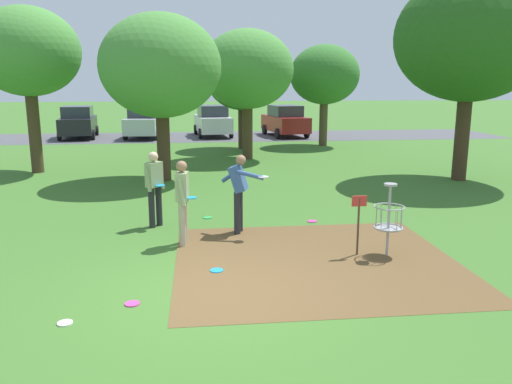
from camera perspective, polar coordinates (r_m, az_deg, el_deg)
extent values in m
plane|color=#3D6B28|center=(8.06, -4.48, -11.36)|extent=(160.00, 160.00, 0.00)
cube|color=brown|center=(9.48, 6.73, -7.68)|extent=(5.13, 4.67, 0.01)
cylinder|color=#9E9EA3|center=(9.84, 14.64, -3.16)|extent=(0.05, 0.05, 1.35)
cylinder|color=#9E9EA3|center=(9.69, 14.86, 0.81)|extent=(0.24, 0.24, 0.04)
torus|color=#9E9EA3|center=(9.77, 14.73, -1.61)|extent=(0.58, 0.58, 0.02)
torus|color=#9E9EA3|center=(9.88, 14.60, -3.86)|extent=(0.55, 0.55, 0.03)
cylinder|color=#9E9EA3|center=(9.88, 14.60, -3.97)|extent=(0.48, 0.48, 0.02)
cylinder|color=gray|center=(9.91, 15.95, -2.68)|extent=(0.01, 0.01, 0.40)
cylinder|color=gray|center=(10.02, 15.41, -2.49)|extent=(0.01, 0.01, 0.40)
cylinder|color=gray|center=(10.05, 14.60, -2.39)|extent=(0.01, 0.01, 0.40)
cylinder|color=gray|center=(10.00, 13.81, -2.43)|extent=(0.01, 0.01, 0.40)
cylinder|color=gray|center=(9.88, 13.33, -2.58)|extent=(0.01, 0.01, 0.40)
cylinder|color=gray|center=(9.74, 13.36, -2.80)|extent=(0.01, 0.01, 0.40)
cylinder|color=gray|center=(9.63, 13.89, -3.00)|extent=(0.01, 0.01, 0.40)
cylinder|color=gray|center=(9.59, 14.74, -3.10)|extent=(0.01, 0.01, 0.40)
cylinder|color=gray|center=(9.65, 15.55, -3.06)|extent=(0.01, 0.01, 0.40)
cylinder|color=gray|center=(9.77, 16.01, -2.90)|extent=(0.01, 0.01, 0.40)
cylinder|color=#4C3823|center=(9.79, 11.38, -3.85)|extent=(0.04, 0.04, 1.10)
cube|color=red|center=(9.66, 11.50, -1.00)|extent=(0.28, 0.03, 0.20)
cylinder|color=tan|center=(10.44, -8.06, -3.22)|extent=(0.14, 0.14, 0.92)
cylinder|color=tan|center=(10.23, -8.26, -3.55)|extent=(0.14, 0.14, 0.92)
cube|color=#93A875|center=(10.16, -8.29, 0.64)|extent=(0.27, 0.39, 0.56)
sphere|color=#9E7051|center=(10.09, -8.36, 2.86)|extent=(0.22, 0.22, 0.22)
cylinder|color=#93A875|center=(10.36, -7.98, 0.39)|extent=(0.18, 0.11, 0.55)
cylinder|color=#93A875|center=(9.99, -8.34, -0.05)|extent=(0.18, 0.11, 0.55)
cylinder|color=#1E93DB|center=(10.18, -7.25, -0.64)|extent=(0.22, 0.22, 0.02)
cylinder|color=#232328|center=(11.14, -1.85, -2.12)|extent=(0.14, 0.14, 0.92)
cylinder|color=#232328|center=(10.93, -2.12, -2.40)|extent=(0.14, 0.14, 0.92)
cube|color=#385693|center=(10.87, -2.01, 1.52)|extent=(0.48, 0.46, 0.60)
sphere|color=#9E7051|center=(10.79, -1.72, 3.60)|extent=(0.22, 0.22, 0.22)
cylinder|color=#385693|center=(10.63, -0.65, 1.93)|extent=(0.58, 0.27, 0.21)
cylinder|color=white|center=(10.58, 0.83, 1.71)|extent=(0.22, 0.22, 0.02)
cylinder|color=#385693|center=(11.06, -2.72, 1.95)|extent=(0.48, 0.24, 0.37)
cylinder|color=#232328|center=(11.79, -10.83, -1.52)|extent=(0.14, 0.14, 0.92)
cylinder|color=#232328|center=(11.65, -11.62, -1.73)|extent=(0.14, 0.14, 0.92)
cube|color=#93A875|center=(11.57, -11.37, 1.94)|extent=(0.41, 0.41, 0.56)
sphere|color=beige|center=(11.50, -11.46, 3.90)|extent=(0.22, 0.22, 0.22)
cylinder|color=#93A875|center=(11.69, -10.61, 1.66)|extent=(0.18, 0.18, 0.55)
cylinder|color=#93A875|center=(11.44, -11.98, 1.37)|extent=(0.18, 0.18, 0.55)
cylinder|color=#1E93DB|center=(11.48, -10.72, 0.72)|extent=(0.22, 0.22, 0.02)
cylinder|color=green|center=(12.35, -5.45, -2.88)|extent=(0.23, 0.23, 0.02)
cylinder|color=#1E93DB|center=(8.98, -4.44, -8.76)|extent=(0.23, 0.23, 0.02)
cylinder|color=white|center=(7.61, -20.64, -13.59)|extent=(0.21, 0.21, 0.02)
cylinder|color=#E53D99|center=(12.06, 6.32, -3.28)|extent=(0.23, 0.23, 0.02)
cylinder|color=#E53D99|center=(7.92, -13.72, -12.07)|extent=(0.22, 0.22, 0.02)
cylinder|color=#422D1E|center=(17.12, -10.32, 5.04)|extent=(0.44, 0.44, 2.26)
ellipsoid|color=#4C8E3D|center=(17.00, -10.67, 13.73)|extent=(3.89, 3.89, 3.31)
cylinder|color=#4C3823|center=(21.61, -0.96, 6.75)|extent=(0.43, 0.43, 2.30)
ellipsoid|color=#4C8E3D|center=(21.52, -0.99, 13.61)|extent=(3.82, 3.82, 3.25)
cylinder|color=#422D1E|center=(24.98, -1.53, 7.21)|extent=(0.42, 0.42, 2.05)
ellipsoid|color=#2D6623|center=(24.89, -1.56, 12.49)|extent=(3.40, 3.40, 2.89)
cylinder|color=#422D1E|center=(18.21, 22.08, 5.64)|extent=(0.47, 0.47, 2.82)
ellipsoid|color=#285B1E|center=(18.17, 22.92, 15.69)|extent=(4.77, 4.77, 4.05)
cylinder|color=brown|center=(26.48, 7.55, 7.64)|extent=(0.42, 0.42, 2.27)
ellipsoid|color=#38752D|center=(26.40, 7.71, 12.93)|extent=(3.49, 3.49, 2.96)
cylinder|color=#4C3823|center=(19.96, -23.57, 6.14)|extent=(0.42, 0.42, 2.89)
ellipsoid|color=#4C8E3D|center=(19.91, -24.28, 14.17)|extent=(3.62, 3.62, 3.07)
cube|color=#4C4C51|center=(30.76, -6.08, 6.19)|extent=(36.00, 6.00, 0.01)
cube|color=black|center=(31.66, -19.30, 7.10)|extent=(2.23, 4.37, 0.90)
cube|color=#2D333D|center=(31.60, -19.40, 8.49)|extent=(1.81, 2.34, 0.64)
cylinder|color=black|center=(33.09, -20.55, 6.42)|extent=(0.24, 0.62, 0.60)
cylinder|color=black|center=(32.89, -17.43, 6.61)|extent=(0.24, 0.62, 0.60)
cylinder|color=black|center=(30.53, -21.19, 5.95)|extent=(0.24, 0.62, 0.60)
cylinder|color=black|center=(30.31, -17.81, 6.15)|extent=(0.24, 0.62, 0.60)
cube|color=#B2B7BC|center=(30.69, -12.30, 7.36)|extent=(2.15, 4.34, 0.90)
cube|color=#2D333D|center=(30.64, -12.37, 8.80)|extent=(1.76, 2.31, 0.64)
cylinder|color=black|center=(32.18, -13.43, 6.72)|extent=(0.23, 0.61, 0.60)
cylinder|color=black|center=(31.86, -10.24, 6.81)|extent=(0.23, 0.61, 0.60)
cylinder|color=black|center=(29.64, -14.44, 6.22)|extent=(0.23, 0.61, 0.60)
cylinder|color=black|center=(29.30, -10.99, 6.32)|extent=(0.23, 0.61, 0.60)
cube|color=silver|center=(30.98, -4.88, 7.64)|extent=(2.24, 4.37, 0.90)
cube|color=#2D333D|center=(30.93, -4.91, 9.06)|extent=(1.81, 2.34, 0.64)
cylinder|color=black|center=(32.20, -6.79, 6.97)|extent=(0.24, 0.62, 0.60)
cylinder|color=black|center=(32.43, -3.60, 7.07)|extent=(0.24, 0.62, 0.60)
cylinder|color=black|center=(29.62, -6.25, 6.53)|extent=(0.24, 0.62, 0.60)
cylinder|color=black|center=(29.87, -2.80, 6.63)|extent=(0.24, 0.62, 0.60)
cube|color=maroon|center=(31.00, 3.28, 7.67)|extent=(2.45, 4.43, 0.90)
cube|color=#2D333D|center=(30.94, 3.30, 9.09)|extent=(1.91, 2.41, 0.64)
cylinder|color=black|center=(31.99, 0.97, 7.02)|extent=(0.27, 0.62, 0.60)
cylinder|color=black|center=(32.56, 4.03, 7.08)|extent=(0.27, 0.62, 0.60)
cylinder|color=black|center=(29.52, 2.43, 6.57)|extent=(0.27, 0.62, 0.60)
cylinder|color=black|center=(30.13, 5.71, 6.64)|extent=(0.27, 0.62, 0.60)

